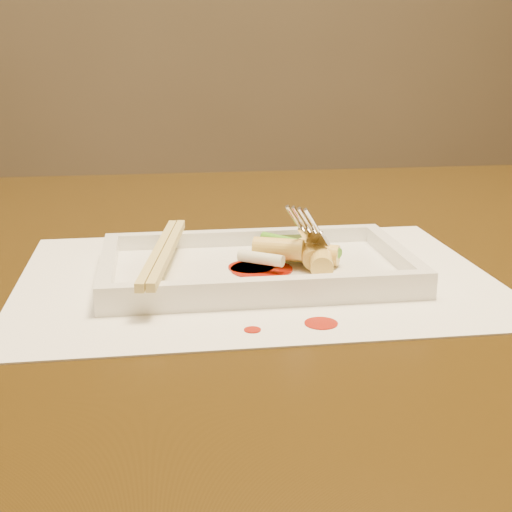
{
  "coord_description": "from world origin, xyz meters",
  "views": [
    {
      "loc": [
        -0.1,
        -0.66,
        0.94
      ],
      "look_at": [
        -0.02,
        -0.09,
        0.77
      ],
      "focal_mm": 50.0,
      "sensor_mm": 36.0,
      "label": 1
    }
  ],
  "objects": [
    {
      "name": "plate_rim_left",
      "position": [
        -0.14,
        -0.09,
        0.77
      ],
      "size": [
        0.01,
        0.14,
        0.01
      ],
      "primitive_type": "cube",
      "color": "white",
      "rests_on": "plate_base"
    },
    {
      "name": "chopstick_a",
      "position": [
        -0.1,
        -0.09,
        0.78
      ],
      "size": [
        0.04,
        0.19,
        0.01
      ],
      "primitive_type": "cube",
      "rotation": [
        0.0,
        0.0,
        -0.16
      ],
      "color": "#D0B968",
      "rests_on": "plate_rim_near"
    },
    {
      "name": "plate_base",
      "position": [
        -0.02,
        -0.09,
        0.76
      ],
      "size": [
        0.26,
        0.16,
        0.01
      ],
      "primitive_type": "cube",
      "color": "white",
      "rests_on": "placemat"
    },
    {
      "name": "fork",
      "position": [
        0.05,
        -0.07,
        0.83
      ],
      "size": [
        0.09,
        0.1,
        0.14
      ],
      "primitive_type": null,
      "color": "silver",
      "rests_on": "plate_base"
    },
    {
      "name": "scallion_white",
      "position": [
        -0.01,
        -0.1,
        0.77
      ],
      "size": [
        0.04,
        0.03,
        0.01
      ],
      "primitive_type": "cylinder",
      "rotation": [
        1.57,
        0.0,
        0.97
      ],
      "color": "#EAEACC",
      "rests_on": "plate_base"
    },
    {
      "name": "scallion_green",
      "position": [
        0.03,
        -0.07,
        0.77
      ],
      "size": [
        0.06,
        0.07,
        0.01
      ],
      "primitive_type": "cylinder",
      "rotation": [
        1.57,
        0.0,
        0.7
      ],
      "color": "#409417",
      "rests_on": "plate_base"
    },
    {
      "name": "table",
      "position": [
        0.0,
        0.0,
        0.65
      ],
      "size": [
        1.4,
        0.9,
        0.75
      ],
      "color": "black",
      "rests_on": "ground"
    },
    {
      "name": "veg_piece",
      "position": [
        0.02,
        -0.05,
        0.77
      ],
      "size": [
        0.04,
        0.03,
        0.01
      ],
      "primitive_type": "cube",
      "rotation": [
        0.0,
        0.0,
        -0.05
      ],
      "color": "black",
      "rests_on": "plate_base"
    },
    {
      "name": "sauce_splatter_b",
      "position": [
        -0.04,
        -0.21,
        0.75
      ],
      "size": [
        0.01,
        0.01,
        0.0
      ],
      "primitive_type": "cylinder",
      "color": "#9A1204",
      "rests_on": "placemat"
    },
    {
      "name": "placemat",
      "position": [
        -0.02,
        -0.09,
        0.75
      ],
      "size": [
        0.4,
        0.3,
        0.0
      ],
      "primitive_type": "cube",
      "color": "white",
      "rests_on": "table"
    },
    {
      "name": "rice_cake_0",
      "position": [
        0.03,
        -0.09,
        0.77
      ],
      "size": [
        0.05,
        0.04,
        0.02
      ],
      "primitive_type": "cylinder",
      "rotation": [
        1.57,
        0.0,
        1.11
      ],
      "color": "#F7DF73",
      "rests_on": "plate_base"
    },
    {
      "name": "plate_rim_far",
      "position": [
        -0.02,
        -0.01,
        0.77
      ],
      "size": [
        0.26,
        0.01,
        0.01
      ],
      "primitive_type": "cube",
      "color": "white",
      "rests_on": "plate_base"
    },
    {
      "name": "sauce_splatter_a",
      "position": [
        0.01,
        -0.2,
        0.75
      ],
      "size": [
        0.02,
        0.02,
        0.0
      ],
      "primitive_type": "cylinder",
      "color": "#9A1204",
      "rests_on": "placemat"
    },
    {
      "name": "chopstick_b",
      "position": [
        -0.09,
        -0.09,
        0.78
      ],
      "size": [
        0.04,
        0.19,
        0.01
      ],
      "primitive_type": "cube",
      "rotation": [
        0.0,
        0.0,
        -0.16
      ],
      "color": "#D0B968",
      "rests_on": "plate_rim_near"
    },
    {
      "name": "rice_cake_1",
      "position": [
        0.03,
        -0.11,
        0.77
      ],
      "size": [
        0.03,
        0.05,
        0.02
      ],
      "primitive_type": "cylinder",
      "rotation": [
        1.57,
        0.0,
        2.94
      ],
      "color": "#F7DF73",
      "rests_on": "plate_base"
    },
    {
      "name": "rice_cake_2",
      "position": [
        0.0,
        -0.09,
        0.78
      ],
      "size": [
        0.05,
        0.03,
        0.02
      ],
      "primitive_type": "cylinder",
      "rotation": [
        1.57,
        0.0,
        1.18
      ],
      "color": "#F7DF73",
      "rests_on": "plate_base"
    },
    {
      "name": "sauce_blob_0",
      "position": [
        -0.02,
        -0.09,
        0.76
      ],
      "size": [
        0.04,
        0.04,
        0.0
      ],
      "primitive_type": "cylinder",
      "color": "#9A1204",
      "rests_on": "plate_base"
    },
    {
      "name": "plate_rim_near",
      "position": [
        -0.02,
        -0.16,
        0.77
      ],
      "size": [
        0.26,
        0.01,
        0.01
      ],
      "primitive_type": "cube",
      "color": "white",
      "rests_on": "plate_base"
    },
    {
      "name": "plate_rim_right",
      "position": [
        0.11,
        -0.09,
        0.77
      ],
      "size": [
        0.01,
        0.14,
        0.01
      ],
      "primitive_type": "cube",
      "color": "white",
      "rests_on": "plate_base"
    },
    {
      "name": "rice_cake_3",
      "position": [
        0.03,
        -0.09,
        0.77
      ],
      "size": [
        0.02,
        0.04,
        0.02
      ],
      "primitive_type": "cylinder",
      "rotation": [
        1.57,
        0.0,
        3.14
      ],
      "color": "#F7DF73",
      "rests_on": "plate_base"
    },
    {
      "name": "sauce_blob_1",
      "position": [
        -0.01,
        -0.1,
        0.76
      ],
      "size": [
        0.05,
        0.05,
        0.0
      ],
      "primitive_type": "cylinder",
      "color": "#9A1204",
      "rests_on": "plate_base"
    }
  ]
}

